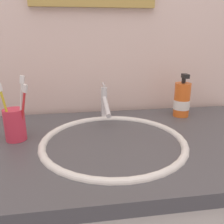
{
  "coord_description": "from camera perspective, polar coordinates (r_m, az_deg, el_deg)",
  "views": [
    {
      "loc": [
        -0.08,
        -0.7,
        1.23
      ],
      "look_at": [
        0.03,
        0.01,
        1.0
      ],
      "focal_mm": 38.89,
      "sensor_mm": 36.0,
      "label": 1
    }
  ],
  "objects": [
    {
      "name": "toothbrush_red",
      "position": [
        0.79,
        -20.16,
        0.68
      ],
      "size": [
        0.05,
        0.03,
        0.18
      ],
      "color": "red",
      "rests_on": "toothbrush_cup"
    },
    {
      "name": "tiled_wall_back",
      "position": [
        1.05,
        -4.36,
        16.16
      ],
      "size": [
        2.46,
        0.04,
        2.4
      ],
      "primitive_type": "cube",
      "color": "beige",
      "rests_on": "ground"
    },
    {
      "name": "soap_dispenser",
      "position": [
        1.03,
        16.11,
        2.67
      ],
      "size": [
        0.07,
        0.07,
        0.18
      ],
      "color": "orange",
      "rests_on": "vanity_counter"
    },
    {
      "name": "faucet",
      "position": [
        0.94,
        -1.67,
        2.04
      ],
      "size": [
        0.02,
        0.18,
        0.14
      ],
      "color": "silver",
      "rests_on": "sink_basin"
    },
    {
      "name": "sink_basin",
      "position": [
        0.79,
        0.33,
        -9.82
      ],
      "size": [
        0.46,
        0.46,
        0.12
      ],
      "color": "white",
      "rests_on": "vanity_counter"
    },
    {
      "name": "toothbrush_cup",
      "position": [
        0.82,
        -21.87,
        -2.78
      ],
      "size": [
        0.07,
        0.07,
        0.1
      ],
      "primitive_type": "cylinder",
      "color": "#D8334C",
      "rests_on": "vanity_counter"
    },
    {
      "name": "toothbrush_yellow",
      "position": [
        0.79,
        -23.68,
        0.65
      ],
      "size": [
        0.03,
        0.04,
        0.19
      ],
      "color": "yellow",
      "rests_on": "toothbrush_cup"
    },
    {
      "name": "toothbrush_white",
      "position": [
        0.79,
        -20.57,
        1.68
      ],
      "size": [
        0.04,
        0.01,
        0.2
      ],
      "color": "white",
      "rests_on": "toothbrush_cup"
    }
  ]
}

